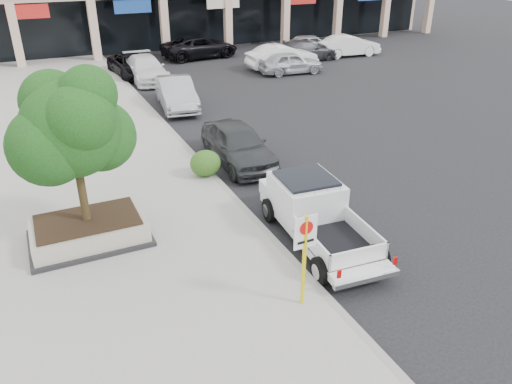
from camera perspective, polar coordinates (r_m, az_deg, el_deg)
ground at (r=14.52m, az=8.18°, el=-5.21°), size 120.00×120.00×0.00m
sidewalk at (r=17.91m, az=-17.77°, el=0.45°), size 8.00×52.00×0.15m
curb at (r=18.67m, az=-5.81°, el=2.73°), size 0.20×52.00×0.15m
planter at (r=14.58m, az=-18.55°, el=-4.14°), size 3.20×2.20×0.68m
planter_tree at (r=13.55m, az=-19.87°, el=7.05°), size 2.90×2.55×4.00m
no_parking_sign at (r=10.96m, az=5.59°, el=-6.47°), size 0.55×0.09×2.30m
hedge at (r=17.72m, az=-5.81°, el=3.29°), size 1.10×0.99×0.93m
pickup_truck at (r=13.90m, az=7.33°, el=-2.83°), size 2.30×5.29×1.62m
curb_car_a at (r=18.94m, az=-2.05°, el=5.47°), size 1.88×4.51×1.53m
curb_car_b at (r=26.05m, az=-9.10°, el=11.09°), size 2.21×4.81×1.53m
curb_car_c at (r=31.90m, az=-12.46°, el=13.58°), size 2.07×5.02×1.45m
curb_car_d at (r=33.29m, az=-13.88°, el=13.88°), size 2.65×5.06×1.36m
lot_car_a at (r=33.07m, az=3.99°, el=14.53°), size 4.25×2.01×1.41m
lot_car_b at (r=34.43m, az=2.98°, el=15.18°), size 4.78×1.69×1.57m
lot_car_c at (r=37.21m, az=5.64°, el=15.81°), size 4.90×2.20×1.40m
lot_car_d at (r=38.05m, az=-6.43°, el=16.14°), size 5.83×3.15×1.55m
lot_car_e at (r=39.11m, az=6.42°, el=16.39°), size 4.74×2.92×1.51m
lot_car_f at (r=39.10m, az=10.58°, el=16.12°), size 4.72×1.95×1.52m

